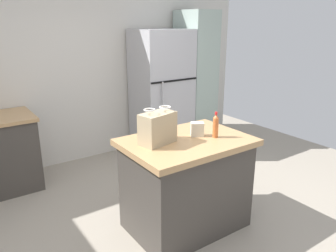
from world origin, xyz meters
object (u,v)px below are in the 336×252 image
at_px(refrigerator, 162,92).
at_px(small_box, 197,129).
at_px(bottle, 216,126).
at_px(kitchen_island, 186,183).
at_px(tall_cabinet, 195,79).
at_px(shopping_bag, 158,128).

height_order(refrigerator, small_box, refrigerator).
xyz_separation_m(small_box, bottle, (0.11, -0.13, 0.04)).
xyz_separation_m(kitchen_island, refrigerator, (0.96, 1.85, 0.46)).
bearing_deg(kitchen_island, bottle, -22.26).
xyz_separation_m(kitchen_island, small_box, (0.14, 0.02, 0.51)).
xyz_separation_m(tall_cabinet, small_box, (-1.47, -1.82, -0.08)).
height_order(refrigerator, shopping_bag, refrigerator).
distance_m(kitchen_island, shopping_bag, 0.65).
bearing_deg(bottle, refrigerator, 70.00).
distance_m(kitchen_island, small_box, 0.53).
height_order(tall_cabinet, bottle, tall_cabinet).
bearing_deg(tall_cabinet, small_box, -128.82).
relative_size(tall_cabinet, shopping_bag, 6.02).
height_order(kitchen_island, shopping_bag, shopping_bag).
distance_m(kitchen_island, bottle, 0.62).
relative_size(kitchen_island, shopping_bag, 3.28).
relative_size(small_box, bottle, 0.54).
bearing_deg(refrigerator, small_box, -114.27).
relative_size(tall_cabinet, small_box, 16.01).
xyz_separation_m(tall_cabinet, bottle, (-1.35, -1.95, -0.03)).
height_order(shopping_bag, bottle, shopping_bag).
relative_size(refrigerator, bottle, 7.49).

